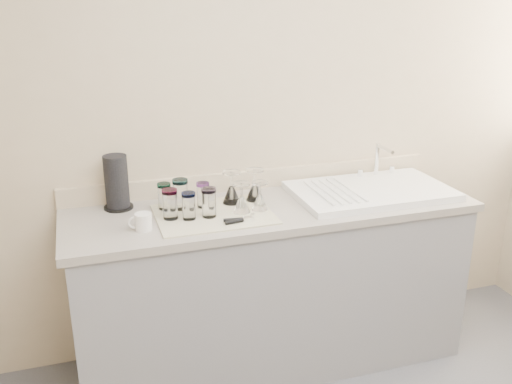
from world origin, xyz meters
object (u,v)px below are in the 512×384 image
object	(u,v)px
sink_unit	(371,190)
tumbler_blue	(189,206)
tumbler_purple	(203,195)
can_opener	(239,220)
goblet_back_right	(255,190)
goblet_front_right	(260,200)
tumbler_cyan	(181,194)
tumbler_magenta	(170,204)
paper_towel_roll	(117,183)
white_mug	(143,222)
goblet_front_left	(242,202)
tumbler_teal	(164,196)
goblet_back_left	(232,192)
tumbler_lavender	(209,202)

from	to	relation	value
sink_unit	tumbler_blue	xyz separation A→B (m)	(-0.99, -0.07, 0.05)
tumbler_purple	can_opener	xyz separation A→B (m)	(0.12, -0.24, -0.05)
goblet_back_right	goblet_front_right	xyz separation A→B (m)	(-0.02, -0.14, -0.01)
tumbler_cyan	goblet_front_right	distance (m)	0.39
tumbler_magenta	tumbler_blue	size ratio (longest dim) A/B	1.10
can_opener	paper_towel_roll	size ratio (longest dim) A/B	0.54
tumbler_blue	tumbler_magenta	bearing A→B (deg)	158.38
can_opener	white_mug	size ratio (longest dim) A/B	1.32
goblet_front_left	tumbler_purple	bearing A→B (deg)	142.18
goblet_front_right	can_opener	size ratio (longest dim) A/B	0.98
sink_unit	goblet_front_left	xyz separation A→B (m)	(-0.73, -0.06, 0.04)
goblet_back_right	white_mug	bearing A→B (deg)	-161.55
tumbler_teal	white_mug	size ratio (longest dim) A/B	1.19
tumbler_purple	tumbler_magenta	size ratio (longest dim) A/B	0.88
tumbler_blue	goblet_front_left	bearing A→B (deg)	1.85
can_opener	paper_towel_roll	world-z (taller)	paper_towel_roll
goblet_back_left	paper_towel_roll	world-z (taller)	paper_towel_roll
tumbler_magenta	goblet_front_right	distance (m)	0.43
goblet_front_right	tumbler_purple	bearing A→B (deg)	154.63
goblet_back_left	can_opener	xyz separation A→B (m)	(-0.03, -0.25, -0.05)
goblet_back_left	tumbler_purple	bearing A→B (deg)	-175.28
tumbler_teal	tumbler_blue	distance (m)	0.19
goblet_front_right	paper_towel_roll	bearing A→B (deg)	159.02
goblet_back_left	goblet_front_left	xyz separation A→B (m)	(0.01, -0.14, -0.01)
tumbler_cyan	goblet_back_right	distance (m)	0.38
paper_towel_roll	goblet_front_left	bearing A→B (deg)	-24.48
tumbler_cyan	paper_towel_roll	world-z (taller)	paper_towel_roll
tumbler_teal	goblet_front_left	world-z (taller)	goblet_front_left
tumbler_blue	goblet_front_right	size ratio (longest dim) A/B	0.92
tumbler_magenta	goblet_back_left	size ratio (longest dim) A/B	0.88
tumbler_cyan	goblet_back_left	world-z (taller)	goblet_back_left
tumbler_teal	goblet_front_left	bearing A→B (deg)	-24.53
tumbler_magenta	goblet_front_right	bearing A→B (deg)	-2.56
sink_unit	tumbler_lavender	world-z (taller)	sink_unit
tumbler_cyan	tumbler_purple	world-z (taller)	tumbler_cyan
tumbler_purple	paper_towel_roll	distance (m)	0.42
goblet_front_left	goblet_back_left	bearing A→B (deg)	95.17
sink_unit	tumbler_magenta	bearing A→B (deg)	-178.07
tumbler_lavender	can_opener	bearing A→B (deg)	-42.11
sink_unit	goblet_front_left	world-z (taller)	sink_unit
tumbler_purple	tumbler_teal	bearing A→B (deg)	169.94
tumbler_magenta	tumbler_blue	xyz separation A→B (m)	(0.08, -0.03, -0.01)
goblet_back_left	goblet_front_right	size ratio (longest dim) A/B	1.16
tumbler_teal	tumbler_blue	size ratio (longest dim) A/B	1.00
tumbler_magenta	goblet_front_left	world-z (taller)	goblet_front_left
tumbler_teal	goblet_back_right	xyz separation A→B (m)	(0.46, -0.02, -0.01)
tumbler_purple	tumbler_lavender	bearing A→B (deg)	-90.79
sink_unit	can_opener	size ratio (longest dim) A/B	5.65
goblet_back_left	goblet_back_right	size ratio (longest dim) A/B	1.01
goblet_back_right	can_opener	size ratio (longest dim) A/B	1.12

